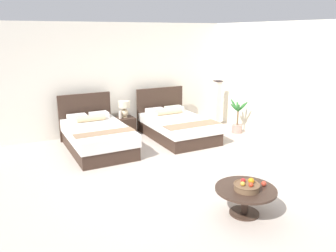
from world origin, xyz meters
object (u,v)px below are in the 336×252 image
(nightstand, at_px, (125,126))
(floor_lamp_corner, at_px, (217,103))
(potted_palm, at_px, (237,122))
(fruit_bowl, at_px, (247,186))
(loose_apple, at_px, (264,184))
(vase, at_px, (120,115))
(coffee_table, at_px, (245,194))
(bed_near_corner, at_px, (177,126))
(table_lamp, at_px, (124,107))
(bed_near_window, at_px, (97,136))

(nightstand, bearing_deg, floor_lamp_corner, -6.85)
(floor_lamp_corner, height_order, potted_palm, floor_lamp_corner)
(fruit_bowl, distance_m, loose_apple, 0.31)
(vase, relative_size, loose_apple, 2.58)
(vase, height_order, coffee_table, vase)
(coffee_table, relative_size, fruit_bowl, 2.36)
(bed_near_corner, height_order, loose_apple, bed_near_corner)
(loose_apple, bearing_deg, bed_near_corner, 80.71)
(coffee_table, xyz_separation_m, fruit_bowl, (-0.03, -0.05, 0.15))
(nightstand, bearing_deg, table_lamp, 90.00)
(nightstand, bearing_deg, vase, -164.12)
(table_lamp, relative_size, loose_apple, 5.54)
(bed_near_corner, bearing_deg, nightstand, 143.71)
(nightstand, xyz_separation_m, potted_palm, (2.73, -1.19, 0.06))
(coffee_table, bearing_deg, loose_apple, -12.85)
(bed_near_window, xyz_separation_m, coffee_table, (1.17, -3.78, 0.01))
(bed_near_corner, xyz_separation_m, potted_palm, (1.63, -0.38, 0.01))
(nightstand, xyz_separation_m, loose_apple, (0.47, -4.66, 0.22))
(table_lamp, height_order, vase, table_lamp)
(fruit_bowl, height_order, floor_lamp_corner, floor_lamp_corner)
(coffee_table, bearing_deg, bed_near_window, 107.15)
(bed_near_corner, distance_m, nightstand, 1.37)
(bed_near_window, height_order, floor_lamp_corner, floor_lamp_corner)
(nightstand, xyz_separation_m, coffee_table, (0.19, -4.59, 0.09))
(bed_near_corner, height_order, fruit_bowl, bed_near_corner)
(loose_apple, distance_m, potted_palm, 4.14)
(bed_near_window, height_order, loose_apple, bed_near_window)
(vase, distance_m, fruit_bowl, 4.61)
(bed_near_window, bearing_deg, floor_lamp_corner, 7.68)
(table_lamp, bearing_deg, bed_near_corner, -36.96)
(loose_apple, xyz_separation_m, floor_lamp_corner, (2.21, 4.34, 0.19))
(bed_near_window, bearing_deg, fruit_bowl, -73.40)
(bed_near_corner, bearing_deg, coffee_table, -103.55)
(table_lamp, bearing_deg, bed_near_window, -139.46)
(coffee_table, bearing_deg, fruit_bowl, -117.99)
(bed_near_corner, xyz_separation_m, vase, (-1.24, 0.77, 0.28))
(bed_near_corner, xyz_separation_m, fruit_bowl, (-0.94, -3.83, 0.18))
(bed_near_window, bearing_deg, coffee_table, -72.85)
(bed_near_corner, relative_size, table_lamp, 4.92)
(potted_palm, bearing_deg, fruit_bowl, -126.68)
(vase, height_order, loose_apple, vase)
(fruit_bowl, relative_size, potted_palm, 0.41)
(nightstand, height_order, coffee_table, nightstand)
(nightstand, distance_m, potted_palm, 2.98)
(nightstand, distance_m, fruit_bowl, 4.65)
(vase, distance_m, potted_palm, 3.11)
(table_lamp, xyz_separation_m, coffee_table, (0.19, -4.61, -0.41))
(nightstand, xyz_separation_m, floor_lamp_corner, (2.68, -0.32, 0.42))
(coffee_table, height_order, fruit_bowl, fruit_bowl)
(nightstand, bearing_deg, loose_apple, -84.23)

